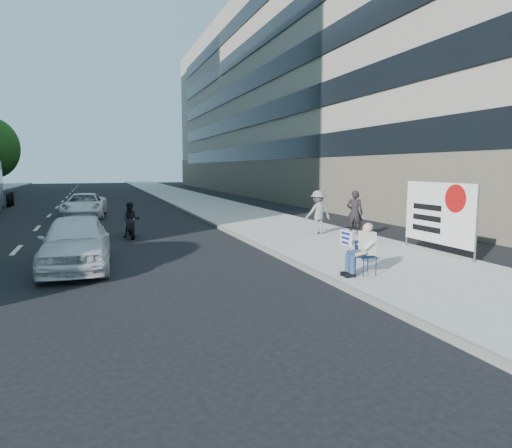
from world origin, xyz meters
name	(u,v)px	position (x,y,z in m)	size (l,w,h in m)	color
ground	(282,293)	(0.00, 0.00, 0.00)	(160.00, 160.00, 0.00)	black
near_sidewalk	(222,209)	(4.00, 20.00, 0.07)	(5.00, 120.00, 0.15)	#A29E98
near_building	(317,94)	(17.00, 32.00, 10.00)	(14.00, 70.00, 20.00)	gray
seated_protester	(362,246)	(2.29, 0.39, 0.87)	(0.83, 1.12, 1.31)	#11224D
jogger	(318,212)	(4.54, 7.15, 1.02)	(1.13, 0.65, 1.74)	slate
pedestrian_woman	(355,213)	(5.80, 6.45, 1.04)	(0.65, 0.42, 1.77)	black
protest_banner	(439,213)	(6.15, 2.16, 1.40)	(0.08, 3.06, 2.20)	#4C4C4C
white_sedan_near	(76,242)	(-4.44, 4.26, 0.75)	(1.78, 4.43, 1.51)	white
white_sedan_far	(84,205)	(-4.50, 18.40, 0.68)	(2.25, 4.87, 1.35)	white
motorcycle	(131,222)	(-2.56, 9.68, 0.64)	(0.75, 2.05, 1.42)	black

